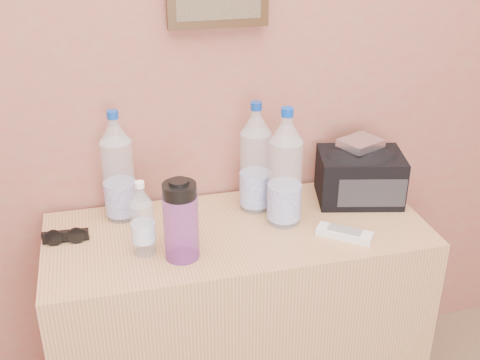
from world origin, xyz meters
name	(u,v)px	position (x,y,z in m)	size (l,w,h in m)	color
dresser	(238,322)	(0.09, 1.74, 0.36)	(1.15, 0.48, 0.72)	tan
pet_large_b	(118,172)	(-0.24, 1.90, 0.87)	(0.10, 0.10, 0.35)	silver
pet_large_c	(256,163)	(0.18, 1.86, 0.88)	(0.10, 0.10, 0.36)	white
pet_large_d	(285,174)	(0.24, 1.75, 0.88)	(0.10, 0.10, 0.37)	#D0E7F7
pet_small	(143,222)	(-0.19, 1.68, 0.82)	(0.06, 0.06, 0.22)	#CCEFFB
nalgene_bottle	(181,220)	(-0.09, 1.63, 0.84)	(0.10, 0.10, 0.24)	purple
sunglasses	(66,236)	(-0.41, 1.79, 0.74)	(0.13, 0.05, 0.03)	black
ac_remote	(344,234)	(0.39, 1.62, 0.73)	(0.16, 0.05, 0.02)	silver
toiletry_bag	(360,174)	(0.53, 1.83, 0.81)	(0.27, 0.19, 0.18)	black
foil_packet	(361,143)	(0.52, 1.85, 0.91)	(0.12, 0.10, 0.03)	silver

